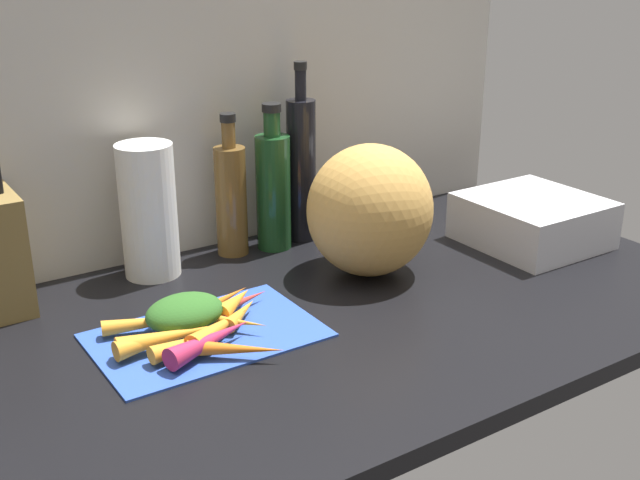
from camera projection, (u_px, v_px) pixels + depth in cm
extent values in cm
cube|color=black|center=(256.00, 335.00, 129.38)|extent=(170.00, 80.00, 3.00)
cube|color=#BCB7AD|center=(151.00, 105.00, 148.09)|extent=(170.00, 3.00, 60.00)
cube|color=#2D51B7|center=(206.00, 334.00, 125.46)|extent=(35.28, 23.12, 0.80)
cone|color=orange|center=(158.00, 339.00, 119.88)|extent=(13.73, 3.94, 3.15)
cone|color=orange|center=(193.00, 342.00, 119.33)|extent=(14.26, 4.12, 2.87)
cone|color=orange|center=(213.00, 305.00, 131.43)|extent=(17.04, 8.97, 2.74)
cone|color=#B2264C|center=(202.00, 321.00, 125.77)|extent=(13.11, 5.46, 2.84)
cone|color=orange|center=(173.00, 337.00, 120.20)|extent=(17.28, 5.11, 3.32)
cone|color=orange|center=(159.00, 321.00, 126.06)|extent=(17.91, 7.34, 2.56)
cone|color=orange|center=(235.00, 302.00, 131.79)|extent=(10.33, 8.77, 3.36)
cone|color=orange|center=(236.00, 349.00, 117.40)|extent=(13.31, 10.71, 2.66)
cone|color=orange|center=(241.00, 313.00, 128.77)|extent=(9.50, 8.19, 2.57)
cone|color=orange|center=(221.00, 327.00, 123.26)|extent=(14.18, 9.66, 3.45)
cone|color=orange|center=(219.00, 320.00, 126.33)|extent=(12.73, 13.98, 2.77)
cone|color=red|center=(241.00, 302.00, 132.87)|extent=(13.12, 5.54, 2.25)
cone|color=#B2264C|center=(211.00, 340.00, 119.15)|extent=(16.38, 8.15, 3.57)
ellipsoid|color=#2D6023|center=(185.00, 312.00, 125.77)|extent=(12.79, 9.84, 5.41)
ellipsoid|color=gold|center=(370.00, 210.00, 145.45)|extent=(23.70, 22.93, 24.72)
cylinder|color=white|center=(148.00, 211.00, 144.48)|extent=(10.36, 10.36, 25.10)
cylinder|color=brown|center=(231.00, 201.00, 155.12)|extent=(6.22, 6.22, 21.73)
cylinder|color=brown|center=(228.00, 135.00, 150.32)|extent=(2.66, 2.66, 5.02)
cylinder|color=black|center=(228.00, 118.00, 149.14)|extent=(3.06, 3.06, 1.60)
cylinder|color=#19421E|center=(273.00, 193.00, 157.94)|extent=(7.01, 7.01, 23.18)
cylinder|color=#19421E|center=(272.00, 124.00, 152.92)|extent=(3.28, 3.28, 4.82)
cylinder|color=black|center=(271.00, 108.00, 151.77)|extent=(3.77, 3.77, 1.60)
cylinder|color=black|center=(301.00, 171.00, 161.32)|extent=(5.97, 5.97, 29.31)
cylinder|color=black|center=(300.00, 85.00, 155.00)|extent=(2.26, 2.26, 5.95)
cylinder|color=black|center=(300.00, 66.00, 153.64)|extent=(2.60, 2.60, 1.60)
cube|color=silver|center=(532.00, 221.00, 162.61)|extent=(24.59, 25.13, 9.67)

